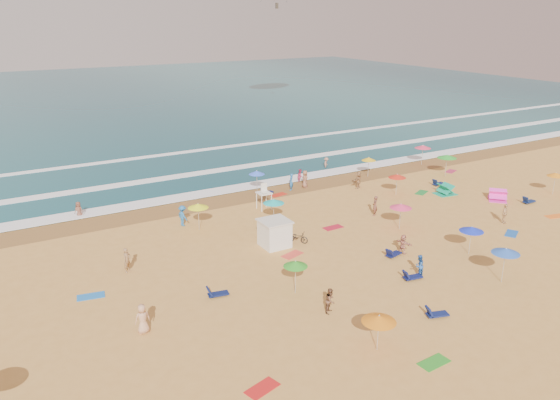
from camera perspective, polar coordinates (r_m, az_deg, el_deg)
ground at (r=43.86m, az=4.42°, el=-3.98°), size 220.00×220.00×0.00m
ocean at (r=120.64m, az=-18.94°, el=9.87°), size 220.00×140.00×0.18m
wet_sand at (r=53.93m, az=-3.05°, el=0.53°), size 220.00×220.00×0.00m
surf_foam at (r=61.56m, az=-6.79°, el=2.86°), size 200.00×18.70×0.05m
cabana at (r=41.91m, az=-0.57°, el=-3.56°), size 2.00×2.00×2.00m
cabana_roof at (r=41.51m, az=-0.57°, el=-2.21°), size 2.20×2.20×0.12m
bicycle at (r=42.78m, az=1.86°, el=-3.89°), size 1.51×1.71×0.89m
lifeguard_stand at (r=49.72m, az=-1.69°, el=0.19°), size 1.20×1.20×2.10m
beach_umbrellas at (r=43.05m, az=6.15°, el=-1.49°), size 56.22×29.63×0.73m
loungers at (r=46.35m, az=14.60°, el=-3.04°), size 41.35×26.14×0.34m
towels at (r=44.59m, az=9.98°, el=-3.80°), size 43.48×28.75×0.03m
popup_tents at (r=56.33m, az=19.37°, el=0.89°), size 5.40×5.97×1.20m
beachgoers at (r=47.43m, az=2.26°, el=-1.10°), size 32.68×27.56×2.05m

